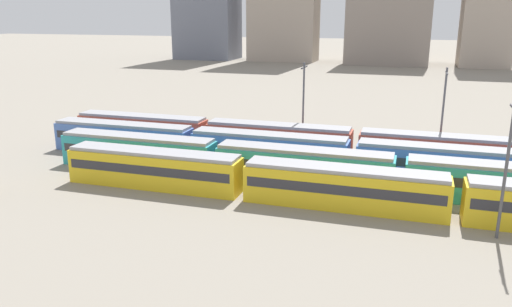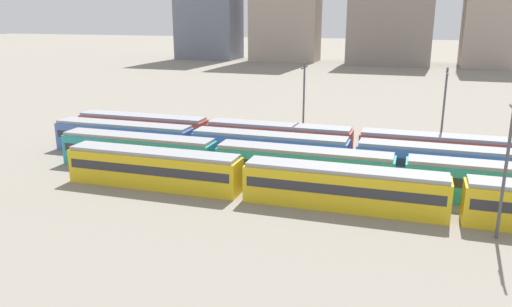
# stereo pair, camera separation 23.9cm
# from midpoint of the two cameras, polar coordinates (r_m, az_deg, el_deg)

# --- Properties ---
(ground_plane) EXTENTS (600.00, 600.00, 0.00)m
(ground_plane) POSITION_cam_midpoint_polar(r_m,az_deg,el_deg) (59.64, -10.10, -1.04)
(ground_plane) COLOR gray
(train_track_0) EXTENTS (74.70, 3.06, 3.75)m
(train_track_0) POSITION_cam_midpoint_polar(r_m,az_deg,el_deg) (45.45, 21.69, -4.75)
(train_track_0) COLOR yellow
(train_track_0) RESTS_ON ground_plane
(train_track_2) EXTENTS (74.70, 3.06, 3.75)m
(train_track_2) POSITION_cam_midpoint_polar(r_m,az_deg,el_deg) (55.49, 10.77, -0.29)
(train_track_2) COLOR #4C70BC
(train_track_2) RESTS_ON ground_plane
(train_track_3) EXTENTS (55.80, 3.06, 3.75)m
(train_track_3) POSITION_cam_midpoint_polar(r_m,az_deg,el_deg) (62.19, 2.41, 1.70)
(train_track_3) COLOR #BC4C38
(train_track_3) RESTS_ON ground_plane
(catenary_pole_0) EXTENTS (0.24, 3.20, 10.81)m
(catenary_pole_0) POSITION_cam_midpoint_polar(r_m,az_deg,el_deg) (41.91, 26.36, -1.12)
(catenary_pole_0) COLOR #4C4C51
(catenary_pole_0) RESTS_ON ground_plane
(catenary_pole_1) EXTENTS (0.24, 3.20, 10.93)m
(catenary_pole_1) POSITION_cam_midpoint_polar(r_m,az_deg,el_deg) (62.18, 20.30, 4.62)
(catenary_pole_1) COLOR #4C4C51
(catenary_pole_1) RESTS_ON ground_plane
(catenary_pole_3) EXTENTS (0.24, 3.20, 10.98)m
(catenary_pole_3) POSITION_cam_midpoint_polar(r_m,az_deg,el_deg) (63.92, 5.27, 5.83)
(catenary_pole_3) COLOR #4C4C51
(catenary_pole_3) RESTS_ON ground_plane
(distant_building_2) EXTENTS (26.87, 21.34, 33.23)m
(distant_building_2) POSITION_cam_midpoint_polar(r_m,az_deg,el_deg) (180.05, 14.87, 15.07)
(distant_building_2) COLOR gray
(distant_building_2) RESTS_ON ground_plane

